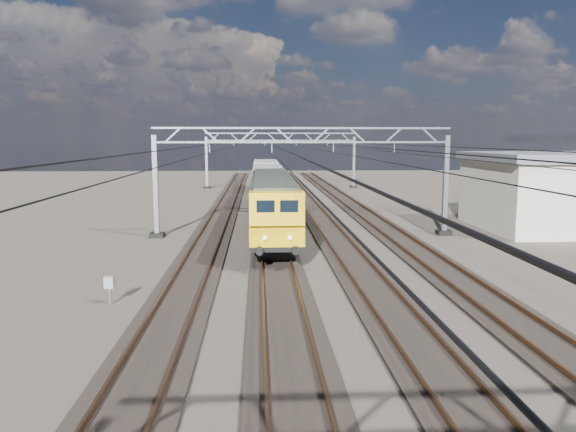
{
  "coord_description": "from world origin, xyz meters",
  "views": [
    {
      "loc": [
        -2.87,
        -32.43,
        6.38
      ],
      "look_at": [
        -1.36,
        -3.68,
        2.4
      ],
      "focal_mm": 35.0,
      "sensor_mm": 36.0,
      "label": 1
    }
  ],
  "objects_px": {
    "catenary_gantry_far": "(281,158)",
    "locomotive": "(272,202)",
    "hopper_wagon_lead": "(268,182)",
    "catenary_gantry_mid": "(303,177)",
    "hopper_wagon_mid": "(266,173)",
    "trackside_cabinet": "(110,283)"
  },
  "relations": [
    {
      "from": "catenary_gantry_far",
      "to": "locomotive",
      "type": "relative_size",
      "value": 0.94
    },
    {
      "from": "hopper_wagon_lead",
      "to": "hopper_wagon_mid",
      "type": "xyz_separation_m",
      "value": [
        0.0,
        14.2,
        0.0
      ]
    },
    {
      "from": "locomotive",
      "to": "trackside_cabinet",
      "type": "height_order",
      "value": "locomotive"
    },
    {
      "from": "catenary_gantry_mid",
      "to": "locomotive",
      "type": "distance_m",
      "value": 2.56
    },
    {
      "from": "catenary_gantry_far",
      "to": "locomotive",
      "type": "distance_m",
      "value": 36.32
    },
    {
      "from": "catenary_gantry_far",
      "to": "locomotive",
      "type": "xyz_separation_m",
      "value": [
        -2.0,
        -36.23,
        -1.58
      ]
    },
    {
      "from": "catenary_gantry_far",
      "to": "catenary_gantry_mid",
      "type": "bearing_deg",
      "value": -90.0
    },
    {
      "from": "hopper_wagon_lead",
      "to": "hopper_wagon_mid",
      "type": "bearing_deg",
      "value": 90.0
    },
    {
      "from": "locomotive",
      "to": "hopper_wagon_lead",
      "type": "bearing_deg",
      "value": 90.0
    },
    {
      "from": "locomotive",
      "to": "trackside_cabinet",
      "type": "xyz_separation_m",
      "value": [
        -6.64,
        -14.8,
        -1.49
      ]
    },
    {
      "from": "catenary_gantry_mid",
      "to": "hopper_wagon_mid",
      "type": "height_order",
      "value": "catenary_gantry_mid"
    },
    {
      "from": "catenary_gantry_mid",
      "to": "hopper_wagon_lead",
      "type": "distance_m",
      "value": 17.66
    },
    {
      "from": "catenary_gantry_far",
      "to": "hopper_wagon_lead",
      "type": "distance_m",
      "value": 18.72
    },
    {
      "from": "hopper_wagon_lead",
      "to": "trackside_cabinet",
      "type": "bearing_deg",
      "value": -101.55
    },
    {
      "from": "catenary_gantry_mid",
      "to": "hopper_wagon_mid",
      "type": "bearing_deg",
      "value": 93.61
    },
    {
      "from": "hopper_wagon_lead",
      "to": "trackside_cabinet",
      "type": "xyz_separation_m",
      "value": [
        -6.64,
        -32.49,
        -1.39
      ]
    },
    {
      "from": "catenary_gantry_mid",
      "to": "catenary_gantry_far",
      "type": "relative_size",
      "value": 1.0
    },
    {
      "from": "catenary_gantry_mid",
      "to": "trackside_cabinet",
      "type": "bearing_deg",
      "value": -119.89
    },
    {
      "from": "catenary_gantry_mid",
      "to": "hopper_wagon_lead",
      "type": "bearing_deg",
      "value": 96.53
    },
    {
      "from": "catenary_gantry_far",
      "to": "locomotive",
      "type": "height_order",
      "value": "catenary_gantry_far"
    },
    {
      "from": "catenary_gantry_mid",
      "to": "hopper_wagon_mid",
      "type": "relative_size",
      "value": 1.53
    },
    {
      "from": "hopper_wagon_mid",
      "to": "trackside_cabinet",
      "type": "xyz_separation_m",
      "value": [
        -6.64,
        -46.69,
        -1.39
      ]
    }
  ]
}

